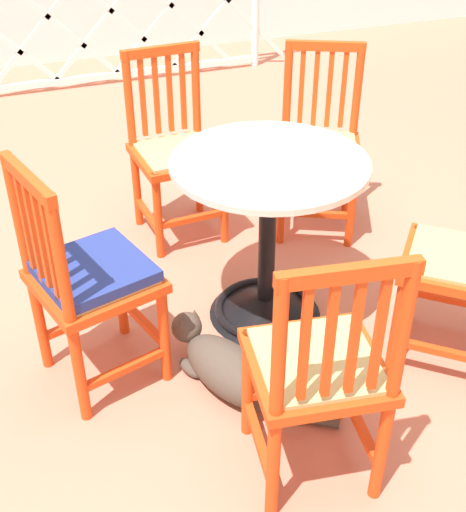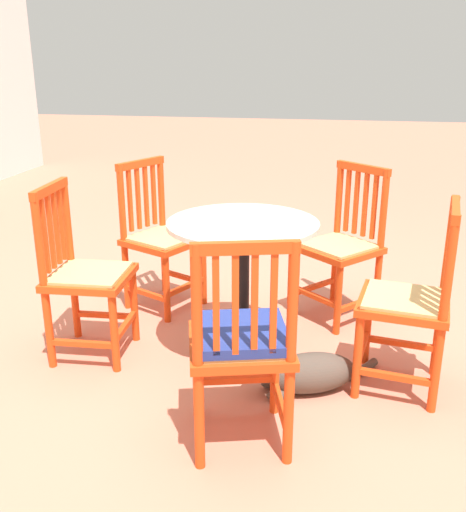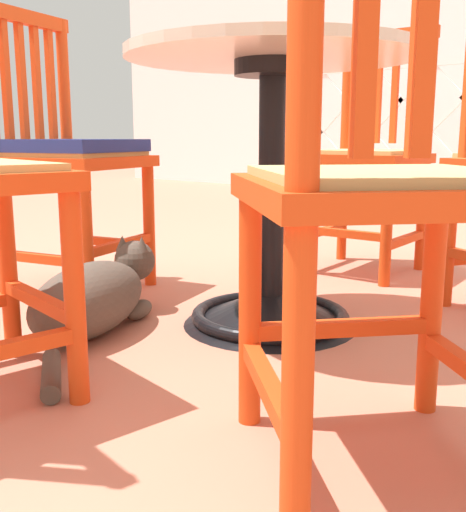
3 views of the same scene
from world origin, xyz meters
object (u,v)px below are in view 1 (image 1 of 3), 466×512
(orange_chair_near_fence, at_px, (176,153))
(tabby_cat, at_px, (223,365))
(cafe_table, at_px, (266,259))
(orange_chair_tucked_in, at_px, (89,280))
(orange_chair_facing_out, at_px, (319,147))
(orange_chair_by_planter, at_px, (319,372))

(orange_chair_near_fence, bearing_deg, tabby_cat, -98.62)
(cafe_table, bearing_deg, tabby_cat, -132.63)
(orange_chair_tucked_in, bearing_deg, orange_chair_facing_out, 29.79)
(orange_chair_facing_out, bearing_deg, orange_chair_tucked_in, -150.21)
(orange_chair_by_planter, xyz_separation_m, orange_chair_near_fence, (0.04, 1.61, 0.00))
(orange_chair_tucked_in, distance_m, tabby_cat, 0.59)
(orange_chair_by_planter, height_order, orange_chair_facing_out, same)
(orange_chair_near_fence, bearing_deg, orange_chair_by_planter, -91.35)
(orange_chair_tucked_in, height_order, orange_chair_by_planter, same)
(orange_chair_by_planter, bearing_deg, cafe_table, 77.44)
(orange_chair_by_planter, distance_m, orange_chair_near_fence, 1.61)
(cafe_table, relative_size, tabby_cat, 1.20)
(orange_chair_facing_out, distance_m, orange_chair_near_fence, 0.71)
(orange_chair_near_fence, bearing_deg, cafe_table, -79.84)
(orange_chair_tucked_in, bearing_deg, cafe_table, 9.33)
(orange_chair_by_planter, xyz_separation_m, tabby_cat, (-0.13, 0.47, -0.34))
(cafe_table, bearing_deg, orange_chair_tucked_in, -170.67)
(orange_chair_facing_out, height_order, orange_chair_near_fence, same)
(cafe_table, bearing_deg, orange_chair_by_planter, -102.56)
(orange_chair_facing_out, bearing_deg, cafe_table, -131.43)
(orange_chair_tucked_in, distance_m, orange_chair_facing_out, 1.47)
(cafe_table, relative_size, orange_chair_tucked_in, 0.83)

